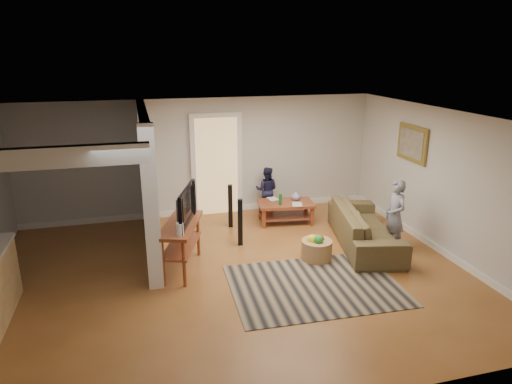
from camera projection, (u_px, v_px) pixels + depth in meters
ground at (233, 275)px, 7.29m from camera, size 7.50×7.50×0.00m
room_shell at (158, 185)px, 6.99m from camera, size 7.54×6.02×2.52m
area_rug at (315, 285)px, 6.96m from camera, size 2.62×1.96×0.01m
sofa at (363, 244)px, 8.45m from camera, size 1.40×2.47×0.68m
coffee_table at (286, 206)px, 9.42m from camera, size 1.20×0.79×0.67m
tv_console at (182, 228)px, 7.25m from camera, size 0.87×1.37×1.11m
speaker_left at (240, 222)px, 8.29m from camera, size 0.10×0.10×0.88m
speaker_right at (230, 206)px, 9.14m from camera, size 0.11×0.11×0.89m
toy_basket at (317, 249)px, 7.78m from camera, size 0.53×0.53×0.47m
child at (392, 249)px, 8.25m from camera, size 0.32×0.48×1.28m
toddler at (267, 212)px, 10.11m from camera, size 0.61×0.56×1.02m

